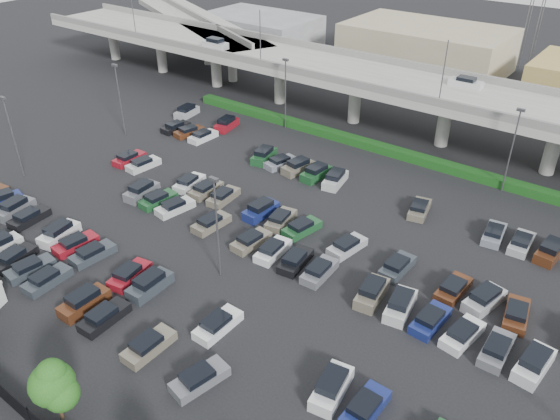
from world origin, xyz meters
name	(u,v)px	position (x,y,z in m)	size (l,w,h in m)	color
ground	(272,236)	(0.00, 0.00, 0.00)	(280.00, 280.00, 0.00)	black
overpass	(412,89)	(-0.25, 31.99, 6.97)	(150.00, 13.00, 15.80)	gray
on_ramp	(197,23)	(-52.10, 43.05, 6.86)	(50.93, 30.13, 8.80)	gray
hedge	(385,149)	(0.00, 25.00, 0.55)	(66.00, 1.60, 1.10)	#134114
fence	(21,410)	(-0.05, -28.00, 0.90)	(70.00, 0.10, 2.00)	black
tree_row	(38,375)	(0.70, -26.53, 3.52)	(65.07, 3.66, 5.94)	#332316
parked_cars	(245,243)	(-0.91, -3.26, 0.61)	(62.89, 41.67, 1.67)	#6C6454
light_poles	(252,165)	(-4.13, 2.00, 6.24)	(66.90, 48.38, 10.30)	#4B4B50
distant_buildings	(557,75)	(12.38, 61.81, 3.74)	(138.00, 24.00, 9.00)	slate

